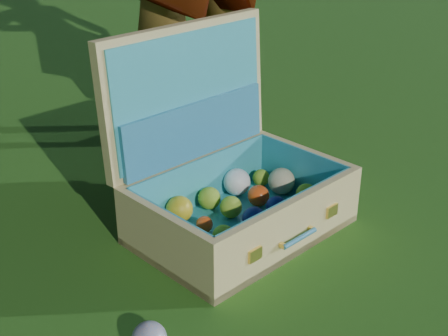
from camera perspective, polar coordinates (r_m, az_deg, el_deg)
ground at (r=1.58m, az=2.50°, el=-8.53°), size 60.00×60.00×0.00m
suitcase at (r=1.67m, az=-0.01°, el=-0.52°), size 0.58×0.47×0.53m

